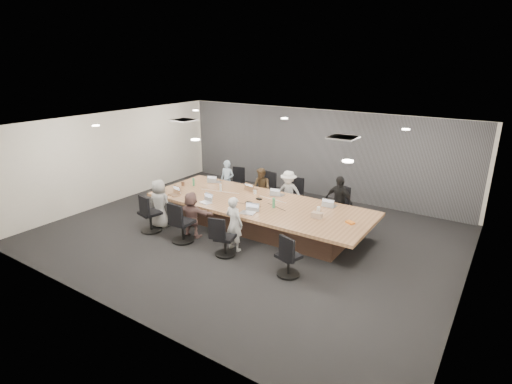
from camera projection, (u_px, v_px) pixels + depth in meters
The scene contains 41 objects.
floor at pixel (247, 235), 10.28m from camera, with size 10.00×8.00×0.00m, color black.
ceiling at pixel (247, 126), 9.39m from camera, with size 10.00×8.00×0.00m, color white.
wall_back at pixel (317, 153), 13.00m from camera, with size 10.00×2.80×0.00m, color beige.
wall_front at pixel (111, 242), 6.67m from camera, with size 10.00×2.80×0.00m, color beige.
wall_left at pixel (116, 157), 12.45m from camera, with size 8.00×2.80×0.00m, color beige.
wall_right at pixel (474, 228), 7.22m from camera, with size 8.00×2.80×0.00m, color beige.
curtain at pixel (316, 153), 12.93m from camera, with size 9.80×0.04×2.80m, color #515156.
conference_table at pixel (258, 214), 10.55m from camera, with size 6.00×2.20×0.74m.
chair_0 at pixel (234, 186), 12.98m from camera, with size 0.50×0.50×0.75m, color black, non-canonical shape.
chair_1 at pixel (268, 192), 12.29m from camera, with size 0.54×0.54×0.80m, color black, non-canonical shape.
chair_2 at pixel (294, 198), 11.82m from camera, with size 0.51×0.51×0.75m, color black, non-canonical shape.
chair_3 at pixel (343, 209), 11.02m from camera, with size 0.49×0.49×0.72m, color black, non-canonical shape.
chair_4 at pixel (150, 216), 10.37m from camera, with size 0.58×0.58×0.85m, color black, non-canonical shape.
chair_5 at pixel (182, 225), 9.77m from camera, with size 0.58×0.58×0.86m, color black, non-canonical shape.
chair_6 at pixel (225, 241), 9.10m from camera, with size 0.49×0.49×0.73m, color black, non-canonical shape.
chair_7 at pixel (289, 259), 8.23m from camera, with size 0.50×0.50×0.74m, color black, non-canonical shape.
person_0 at pixel (227, 181), 12.61m from camera, with size 0.47×0.31×1.29m, color #98B2CB.
laptop_0 at pixel (216, 182), 12.14m from camera, with size 0.31×0.21×0.02m, color #B2B2B7.
person_1 at pixel (262, 188), 11.94m from camera, with size 0.60×0.47×1.23m, color #4C3A25.
laptop_1 at pixel (251, 189), 11.47m from camera, with size 0.34×0.23×0.02m, color #8C6647.
person_2 at pixel (288, 193), 11.46m from camera, with size 0.84×0.48×1.30m, color silver.
laptop_2 at pixel (279, 195), 10.99m from camera, with size 0.30×0.20×0.02m, color #B2B2B7.
person_3 at pixel (338, 201), 10.64m from camera, with size 0.82×0.34×1.39m, color black.
laptop_3 at pixel (330, 205), 10.19m from camera, with size 0.32×0.22×0.02m, color #B2B2B7.
person_4 at pixel (160, 204), 10.57m from camera, with size 0.64×0.42×1.31m, color #969696.
laptop_4 at pixel (174, 195), 10.98m from camera, with size 0.31×0.21×0.02m, color #8C6647.
person_5 at pixel (192, 215), 10.00m from camera, with size 1.10×0.35×1.19m, color brown.
laptop_5 at pixel (206, 203), 10.38m from camera, with size 0.31×0.21×0.02m, color #B2B2B7.
person_6 at pixel (234, 224), 9.28m from camera, with size 0.48×0.32×1.32m, color silver.
laptop_6 at pixel (247, 213), 9.69m from camera, with size 0.35×0.24×0.02m, color #B2B2B7.
bottle_green_left at pixel (194, 182), 11.77m from camera, with size 0.06×0.06×0.23m, color #3F915C.
bottle_green_right at pixel (274, 203), 10.02m from camera, with size 0.07×0.07×0.26m, color #3F915C.
bottle_clear at pixel (221, 188), 11.27m from camera, with size 0.06×0.06×0.21m, color silver.
cup_white_far at pixel (255, 192), 11.08m from camera, with size 0.08×0.08×0.10m, color white.
cup_white_near at pixel (319, 209), 9.83m from camera, with size 0.09×0.09×0.11m, color white.
mug_brown at pixel (183, 184), 11.79m from camera, with size 0.10×0.10×0.12m, color brown.
mic_left at pixel (249, 202), 10.37m from camera, with size 0.15×0.10×0.03m, color black.
mic_right at pixel (259, 199), 10.64m from camera, with size 0.15×0.10×0.03m, color black.
stapler at pixel (251, 207), 10.00m from camera, with size 0.17×0.04×0.06m, color black.
canvas_bag at pixel (317, 215), 9.39m from camera, with size 0.25×0.16×0.14m, color tan.
snack_packet at pixel (350, 222), 9.09m from camera, with size 0.20×0.13×0.04m, color orange.
Camera 1 is at (5.37, -7.71, 4.30)m, focal length 28.00 mm.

